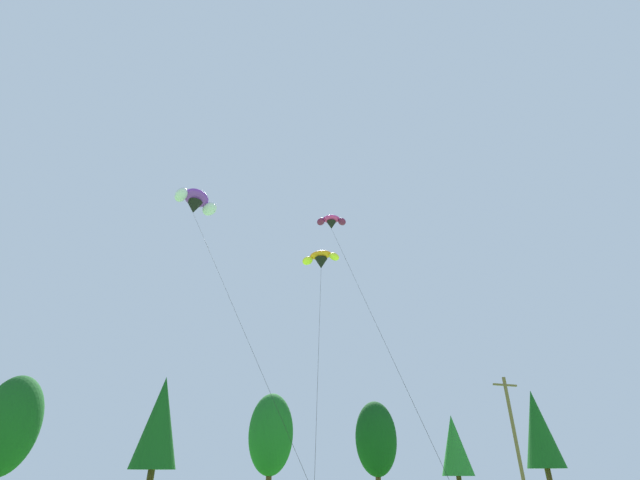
{
  "coord_description": "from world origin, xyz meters",
  "views": [
    {
      "loc": [
        -8.04,
        4.47,
        2.28
      ],
      "look_at": [
        -1.22,
        25.39,
        14.13
      ],
      "focal_mm": 24.44,
      "sensor_mm": 36.0,
      "label": 1
    }
  ],
  "objects_px": {
    "parafoil_kite_mid_magenta": "(331,222)",
    "utility_pole": "(515,436)",
    "parafoil_kite_high_purple": "(195,202)",
    "parafoil_kite_far_orange": "(321,259)"
  },
  "relations": [
    {
      "from": "parafoil_kite_mid_magenta",
      "to": "utility_pole",
      "type": "bearing_deg",
      "value": 6.25
    },
    {
      "from": "parafoil_kite_high_purple",
      "to": "parafoil_kite_far_orange",
      "type": "distance_m",
      "value": 11.27
    },
    {
      "from": "parafoil_kite_high_purple",
      "to": "parafoil_kite_far_orange",
      "type": "height_order",
      "value": "parafoil_kite_high_purple"
    },
    {
      "from": "utility_pole",
      "to": "parafoil_kite_high_purple",
      "type": "distance_m",
      "value": 30.15
    },
    {
      "from": "utility_pole",
      "to": "parafoil_kite_far_orange",
      "type": "bearing_deg",
      "value": -168.05
    },
    {
      "from": "utility_pole",
      "to": "parafoil_kite_high_purple",
      "type": "bearing_deg",
      "value": 178.63
    },
    {
      "from": "utility_pole",
      "to": "parafoil_kite_mid_magenta",
      "type": "height_order",
      "value": "parafoil_kite_mid_magenta"
    },
    {
      "from": "utility_pole",
      "to": "parafoil_kite_far_orange",
      "type": "relative_size",
      "value": 0.63
    },
    {
      "from": "utility_pole",
      "to": "parafoil_kite_far_orange",
      "type": "xyz_separation_m",
      "value": [
        -16.49,
        -3.49,
        10.67
      ]
    },
    {
      "from": "utility_pole",
      "to": "parafoil_kite_far_orange",
      "type": "distance_m",
      "value": 19.95
    }
  ]
}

